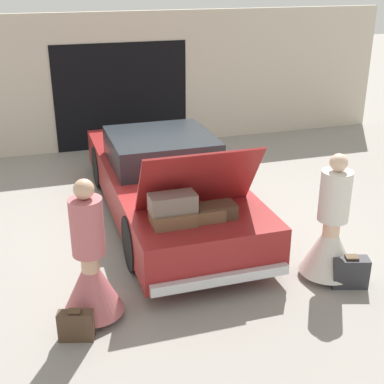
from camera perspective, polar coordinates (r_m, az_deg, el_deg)
name	(u,v)px	position (r m, az deg, el deg)	size (l,w,h in m)	color
ground_plane	(167,214)	(8.47, -2.69, -2.39)	(40.00, 40.00, 0.00)	gray
garage_wall_back	(120,82)	(11.49, -7.65, 11.56)	(12.00, 0.14, 2.80)	beige
car	(166,181)	(8.24, -2.78, 1.17)	(1.82, 4.94, 1.63)	maroon
person_left	(91,271)	(5.93, -10.74, -8.30)	(0.68, 0.68, 1.65)	tan
person_right	(331,235)	(6.79, 14.56, -4.51)	(0.71, 0.71, 1.63)	beige
suitcase_beside_left_person	(76,326)	(5.86, -12.27, -13.75)	(0.39, 0.23, 0.37)	#473323
suitcase_beside_right_person	(350,272)	(6.83, 16.49, -8.19)	(0.47, 0.32, 0.42)	#2D2D33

